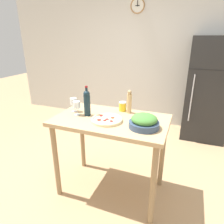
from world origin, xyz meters
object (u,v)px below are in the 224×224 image
Objects in this scene: wine_glass_near at (77,105)px; pepper_mill at (129,102)px; salad_bowl at (144,122)px; wine_glass_far at (73,102)px; wine_bottle at (87,102)px; homemade_pizza at (107,120)px; refrigerator at (208,90)px; salt_canister at (123,106)px.

wine_glass_near is 0.57m from pepper_mill.
wine_glass_far is at bearing 170.65° from salad_bowl.
wine_bottle reaches higher than homemade_pizza.
homemade_pizza is (-0.14, -0.31, -0.11)m from pepper_mill.
salad_bowl reaches higher than homemade_pizza.
wine_glass_far is 0.85m from salad_bowl.
wine_glass_far is (-0.20, 0.05, -0.04)m from wine_bottle.
refrigerator is 11.13× the size of wine_glass_near.
wine_bottle is 1.25× the size of pepper_mill.
pepper_mill is (0.60, 0.18, 0.01)m from wine_glass_far.
wine_bottle reaches higher than salad_bowl.
refrigerator is at bearing 53.67° from wine_glass_near.
wine_bottle is 1.13× the size of salad_bowl.
wine_bottle is at bearing 172.50° from salad_bowl.
salad_bowl is 0.49m from salt_canister.
refrigerator is 2.38m from wine_glass_near.
homemade_pizza is 0.35m from salt_canister.
homemade_pizza is at bearing -114.60° from pepper_mill.
refrigerator is 6.67× the size of pepper_mill.
salad_bowl is at bearing -52.96° from pepper_mill.
salad_bowl is at bearing -108.46° from refrigerator.
pepper_mill is 0.41m from salad_bowl.
wine_glass_far is at bearing -156.94° from salt_canister.
refrigerator is 6.03× the size of salad_bowl.
pepper_mill is at bearing 27.94° from wine_glass_near.
wine_glass_far is at bearing 164.94° from wine_bottle.
homemade_pizza is at bearing -14.99° from wine_glass_far.
salad_bowl is at bearing -47.06° from salt_canister.
wine_bottle is at bearing -124.54° from refrigerator.
homemade_pizza is at bearing 177.61° from salad_bowl.
salt_canister is (0.51, 0.22, -0.06)m from wine_glass_far.
pepper_mill reaches higher than wine_glass_far.
wine_glass_near is at bearing -126.33° from refrigerator.
wine_glass_far is 0.49× the size of homemade_pizza.
wine_glass_near is (-0.11, -0.03, -0.04)m from wine_bottle.
homemade_pizza is at bearing -5.94° from wine_glass_near.
salad_bowl is at bearing -4.13° from wine_glass_near.
homemade_pizza is (-1.04, -1.95, 0.06)m from refrigerator.
wine_bottle is 0.42m from salt_canister.
wine_glass_near is 0.60× the size of pepper_mill.
wine_glass_near is at bearing -152.06° from pepper_mill.
wine_glass_near is at bearing 174.06° from homemade_pizza.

